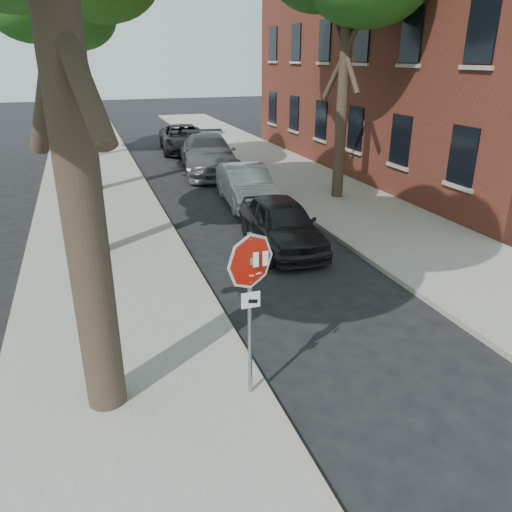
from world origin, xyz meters
The scene contains 11 objects.
ground centered at (0.00, 0.00, 0.00)m, with size 120.00×120.00×0.00m, color black.
sidewalk_left centered at (-2.50, 12.00, 0.06)m, with size 4.00×55.00×0.12m, color gray.
sidewalk_right centered at (6.00, 12.00, 0.06)m, with size 4.00×55.00×0.12m, color gray.
curb_left centered at (-0.45, 12.00, 0.07)m, with size 0.12×55.00×0.13m, color #9E9384.
curb_right centered at (3.95, 12.00, 0.07)m, with size 0.12×55.00×0.13m, color #9E9384.
stop_sign centered at (-0.70, -0.03, 1.95)m, with size 0.76×0.34×2.61m.
tree_far centered at (-2.72, 21.11, 7.21)m, with size 5.29×4.91×9.33m.
car_a centered at (2.19, 6.00, 0.69)m, with size 1.63×4.05×1.38m, color black.
car_b centered at (2.60, 10.43, 0.69)m, with size 1.47×4.21×1.39m, color #B0B1B8.
car_c centered at (2.60, 15.94, 0.83)m, with size 2.32×5.70×1.65m, color #56555A.
car_d centered at (2.59, 21.69, 0.72)m, with size 2.40×5.20×1.45m, color black.
Camera 1 is at (-2.69, -6.07, 4.94)m, focal length 35.00 mm.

